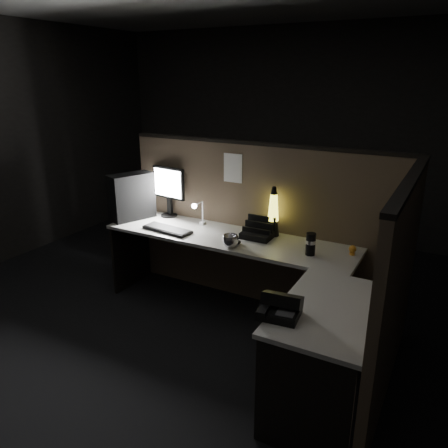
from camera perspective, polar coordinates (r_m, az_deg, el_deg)
The scene contains 17 objects.
floor at distance 3.68m, azimuth -1.99°, elevation -15.63°, with size 6.00×6.00×0.00m, color black.
room_shell at distance 3.07m, azimuth -2.33°, elevation 10.15°, with size 6.00×6.00×6.00m.
partition_back at distance 4.09m, azimuth 4.53°, elevation -0.26°, with size 2.66×0.06×1.50m, color brown.
partition_right at distance 3.02m, azimuth 21.44°, elevation -8.75°, with size 0.06×1.66×1.50m, color brown.
desk at distance 3.51m, azimuth 2.56°, elevation -6.52°, with size 2.60×1.60×0.73m.
pc_tower at distance 4.39m, azimuth -11.98°, elevation 3.53°, with size 0.19×0.43×0.45m, color black.
monitor at distance 4.39m, azimuth -7.25°, elevation 4.85°, with size 0.39×0.17×0.50m.
keyboard at distance 4.04m, azimuth -7.41°, elevation -0.72°, with size 0.48×0.16×0.02m, color black.
mouse at distance 3.69m, azimuth 1.48°, elevation -2.37°, with size 0.10×0.07×0.04m, color black.
clip_lamp at distance 4.07m, azimuth -3.35°, elevation 1.54°, with size 0.05×0.19×0.25m.
organizer at distance 3.85m, azimuth 4.50°, elevation -1.07°, with size 0.27×0.23×0.20m.
lava_lamp at distance 3.86m, azimuth 6.44°, elevation 1.11°, with size 0.12×0.12×0.44m.
travel_mug at distance 3.52m, azimuth 11.25°, elevation -2.59°, with size 0.08×0.08×0.18m, color black.
steel_mug at distance 3.61m, azimuth 0.84°, elevation -2.25°, with size 0.13×0.13×0.11m, color silver.
figurine at distance 3.61m, azimuth 16.44°, elevation -3.14°, with size 0.06×0.06×0.06m, color orange.
pinned_paper at distance 4.02m, azimuth 1.17°, elevation 7.31°, with size 0.19×0.00×0.27m, color white.
desk_phone at distance 2.65m, azimuth 7.28°, elevation -10.68°, with size 0.26×0.26×0.14m.
Camera 1 is at (1.56, -2.60, 2.08)m, focal length 35.00 mm.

